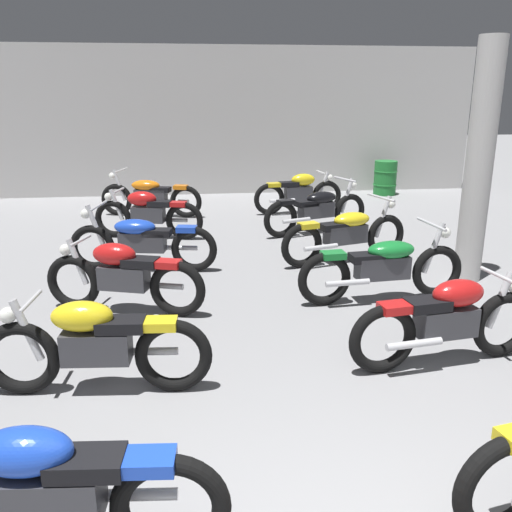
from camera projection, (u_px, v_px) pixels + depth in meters
name	position (u px, v px, depth m)	size (l,w,h in m)	color
back_wall	(218.00, 121.00, 13.69)	(13.13, 0.24, 3.60)	#BCBAB7
support_pillar	(479.00, 164.00, 7.25)	(0.36, 0.36, 3.20)	#BCBAB7
motorcycle_left_row_0	(47.00, 491.00, 2.95)	(1.97, 0.48, 0.88)	black
motorcycle_left_row_1	(95.00, 344.00, 4.68)	(1.97, 0.48, 0.88)	black
motorcycle_left_row_2	(123.00, 275.00, 6.42)	(1.91, 0.74, 0.88)	black
motorcycle_left_row_3	(142.00, 241.00, 7.94)	(2.15, 0.71, 0.97)	black
motorcycle_left_row_4	(148.00, 213.00, 9.70)	(1.94, 0.65, 0.88)	black
motorcycle_left_row_5	(150.00, 195.00, 11.42)	(2.12, 0.84, 0.97)	black
motorcycle_right_row_1	(447.00, 319.00, 5.18)	(1.97, 0.56, 0.88)	black
motorcycle_right_row_2	(384.00, 266.00, 6.78)	(2.17, 0.68, 0.97)	black
motorcycle_right_row_3	(346.00, 233.00, 8.37)	(2.11, 0.88, 0.97)	black
motorcycle_right_row_4	(317.00, 209.00, 10.08)	(2.08, 0.94, 0.97)	black
motorcycle_right_row_5	(299.00, 192.00, 11.74)	(1.97, 0.57, 0.88)	black
oil_drum	(385.00, 178.00, 13.86)	(0.59, 0.59, 0.85)	#1E722D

